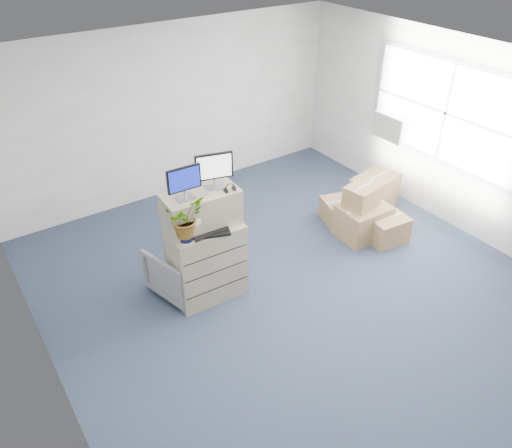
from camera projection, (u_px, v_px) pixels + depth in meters
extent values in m
plane|color=#232D3F|center=(304.00, 297.00, 6.46)|extent=(7.00, 7.00, 0.00)
cube|color=#B8B6AE|center=(173.00, 112.00, 8.10)|extent=(6.00, 0.02, 2.80)
cube|color=#B8B6AE|center=(474.00, 143.00, 7.10)|extent=(0.02, 7.00, 2.80)
cube|color=gray|center=(447.00, 113.00, 7.25)|extent=(0.06, 2.72, 1.52)
cube|color=white|center=(446.00, 113.00, 7.24)|extent=(0.01, 2.60, 1.40)
cube|color=white|center=(391.00, 127.00, 8.11)|extent=(0.24, 0.60, 0.40)
cube|color=gray|center=(207.00, 261.00, 6.24)|extent=(0.91, 0.59, 1.04)
cube|color=gray|center=(202.00, 209.00, 5.87)|extent=(0.91, 0.49, 0.44)
cube|color=#99999E|center=(186.00, 198.00, 5.62)|extent=(0.22, 0.16, 0.01)
cylinder|color=#99999E|center=(185.00, 194.00, 5.59)|extent=(0.03, 0.03, 0.10)
cube|color=black|center=(184.00, 179.00, 5.49)|extent=(0.41, 0.04, 0.29)
cube|color=navy|center=(185.00, 179.00, 5.48)|extent=(0.37, 0.02, 0.25)
cube|color=#99999E|center=(215.00, 187.00, 5.84)|extent=(0.27, 0.22, 0.02)
cylinder|color=#99999E|center=(215.00, 183.00, 5.80)|extent=(0.04, 0.04, 0.11)
cube|color=black|center=(214.00, 166.00, 5.69)|extent=(0.44, 0.15, 0.32)
cube|color=white|center=(214.00, 167.00, 5.67)|extent=(0.39, 0.11, 0.27)
torus|color=black|center=(230.00, 188.00, 5.76)|extent=(0.13, 0.02, 0.13)
cube|color=black|center=(209.00, 233.00, 5.83)|extent=(0.54, 0.37, 0.03)
ellipsoid|color=silver|center=(235.00, 220.00, 6.04)|extent=(0.10, 0.07, 0.03)
cylinder|color=#93949B|center=(207.00, 213.00, 5.98)|extent=(0.07, 0.07, 0.25)
cube|color=silver|center=(198.00, 226.00, 5.95)|extent=(0.06, 0.05, 0.02)
cube|color=black|center=(197.00, 221.00, 5.91)|extent=(0.06, 0.05, 0.12)
cube|color=black|center=(227.00, 212.00, 6.18)|extent=(0.19, 0.15, 0.05)
cube|color=#459EEB|center=(225.00, 207.00, 6.14)|extent=(0.27, 0.18, 0.09)
cylinder|color=#99B692|center=(186.00, 240.00, 5.71)|extent=(0.20, 0.20, 0.02)
cylinder|color=black|center=(186.00, 235.00, 5.67)|extent=(0.17, 0.17, 0.13)
imported|color=#29611B|center=(185.00, 221.00, 5.57)|extent=(0.55, 0.58, 0.37)
imported|color=slate|center=(183.00, 266.00, 6.38)|extent=(0.89, 0.85, 0.76)
cube|color=olive|center=(363.00, 221.00, 7.49)|extent=(0.75, 0.59, 0.50)
cube|color=olive|center=(387.00, 229.00, 7.41)|extent=(0.60, 0.51, 0.40)
cube|color=olive|center=(341.00, 211.00, 7.87)|extent=(0.67, 0.64, 0.37)
cube|color=olive|center=(362.00, 196.00, 7.28)|extent=(0.53, 0.45, 0.33)
cube|color=olive|center=(374.00, 192.00, 8.19)|extent=(0.85, 0.63, 0.55)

